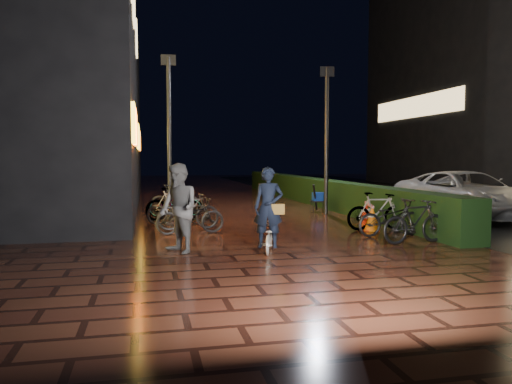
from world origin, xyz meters
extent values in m
plane|color=#381911|center=(0.00, 0.00, 0.00)|extent=(80.00, 80.00, 0.00)
cube|color=black|center=(9.00, 5.00, 0.00)|extent=(11.00, 60.00, 0.01)
cube|color=black|center=(3.30, 8.00, 0.50)|extent=(0.70, 20.00, 1.00)
imported|color=#58585B|center=(-2.60, -1.24, 0.86)|extent=(0.96, 1.04, 1.73)
imported|color=#A7A8AC|center=(6.33, 2.60, 0.71)|extent=(2.67, 5.20, 1.41)
cube|color=yellow|center=(-3.45, 1.50, 2.60)|extent=(0.08, 2.00, 0.90)
cube|color=orange|center=(-3.45, 3.00, 2.60)|extent=(0.08, 3.00, 0.90)
cube|color=yellow|center=(-3.45, 9.00, 2.60)|extent=(0.08, 2.80, 0.90)
cube|color=orange|center=(-3.45, 14.00, 2.60)|extent=(0.08, 2.20, 0.90)
cube|color=#FFD88C|center=(-3.45, 4.00, 6.20)|extent=(0.06, 1.20, 1.20)
cube|color=#FFD88C|center=(-3.45, 8.50, 6.20)|extent=(0.06, 1.20, 1.20)
cube|color=black|center=(17.50, 18.00, 7.00)|extent=(8.00, 14.00, 14.00)
cube|color=#FFD88C|center=(13.45, 18.00, 5.00)|extent=(0.06, 10.00, 1.30)
cylinder|color=black|center=(2.49, 4.41, 2.32)|extent=(0.15, 0.15, 4.64)
cube|color=black|center=(2.49, 4.41, 4.55)|extent=(0.45, 0.15, 0.31)
cylinder|color=black|center=(-2.38, 6.72, 2.62)|extent=(0.14, 0.14, 5.25)
cube|color=black|center=(-2.38, 6.72, 5.15)|extent=(0.51, 0.09, 0.35)
imported|color=silver|center=(-0.89, -1.50, 0.30)|extent=(0.74, 1.22, 0.60)
imported|color=black|center=(-0.92, -1.59, 0.88)|extent=(0.65, 0.52, 1.54)
cube|color=brown|center=(-0.76, -1.66, 0.85)|extent=(0.29, 0.19, 0.20)
cone|color=orange|center=(2.33, 0.69, 0.32)|extent=(0.40, 0.40, 0.63)
cone|color=#FD280D|center=(2.68, 1.81, 0.32)|extent=(0.40, 0.40, 0.63)
cube|color=#FF3F0D|center=(2.33, 0.69, 0.01)|extent=(0.43, 0.43, 0.03)
cube|color=orange|center=(2.68, 1.81, 0.01)|extent=(0.43, 0.43, 0.03)
cube|color=red|center=(2.50, 1.25, 0.60)|extent=(0.47, 1.31, 0.06)
cube|color=black|center=(2.42, 4.96, 0.37)|extent=(0.55, 0.47, 0.04)
cylinder|color=black|center=(2.20, 4.81, 0.18)|extent=(0.03, 0.03, 0.35)
cylinder|color=black|center=(2.60, 4.77, 0.18)|extent=(0.03, 0.03, 0.35)
cylinder|color=black|center=(2.24, 5.14, 0.18)|extent=(0.03, 0.03, 0.35)
cylinder|color=black|center=(2.64, 5.10, 0.18)|extent=(0.03, 0.03, 0.35)
cube|color=#0D32AA|center=(2.42, 4.96, 0.53)|extent=(0.40, 0.35, 0.28)
cylinder|color=black|center=(2.27, 4.83, 0.51)|extent=(0.28, 0.33, 0.89)
imported|color=black|center=(-2.31, 4.69, 0.43)|extent=(1.66, 0.63, 0.86)
imported|color=black|center=(-2.37, 2.78, 0.43)|extent=(1.72, 0.84, 0.86)
imported|color=black|center=(-2.29, 5.33, 0.48)|extent=(1.62, 0.55, 0.96)
imported|color=black|center=(-2.43, 3.74, 0.48)|extent=(1.62, 0.55, 0.96)
imported|color=black|center=(-2.16, 1.78, 0.48)|extent=(1.64, 0.66, 0.96)
imported|color=black|center=(-2.18, 1.13, 0.43)|extent=(1.70, 0.75, 0.86)
imported|color=black|center=(2.48, 0.73, 0.48)|extent=(1.61, 0.51, 0.96)
imported|color=black|center=(2.35, -0.22, 0.43)|extent=(1.68, 0.67, 0.86)
imported|color=black|center=(2.37, -1.27, 0.48)|extent=(1.64, 0.67, 0.96)
camera|label=1|loc=(-3.20, -10.78, 1.84)|focal=35.00mm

